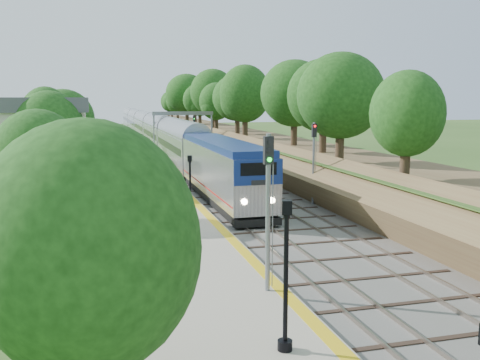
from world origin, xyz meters
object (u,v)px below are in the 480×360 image
object	(u,v)px
station_building	(37,144)
signal_platform	(268,195)
signal_gantry	(183,122)
train	(152,133)
lamppost_far	(190,192)
lamppost_mid	(286,285)
signal_farside	(314,155)

from	to	relation	value
station_building	signal_platform	world-z (taller)	station_building
signal_gantry	train	size ratio (longest dim) A/B	0.07
signal_gantry	signal_platform	size ratio (longest dim) A/B	1.36
signal_gantry	lamppost_far	distance (m)	41.55
lamppost_mid	signal_farside	world-z (taller)	signal_farside
train	lamppost_mid	distance (m)	76.09
train	signal_farside	distance (m)	54.37
signal_gantry	lamppost_far	size ratio (longest dim) A/B	2.05
station_building	signal_gantry	size ratio (longest dim) A/B	1.02
lamppost_mid	signal_platform	bearing A→B (deg)	77.86
signal_gantry	signal_farside	size ratio (longest dim) A/B	1.38
station_building	lamppost_far	world-z (taller)	station_building
signal_farside	signal_gantry	bearing A→B (deg)	95.77
lamppost_mid	signal_platform	xyz separation A→B (m)	(1.07, 4.98, 1.76)
train	lamppost_far	size ratio (longest dim) A/B	30.05
signal_gantry	signal_platform	bearing A→B (deg)	-95.69
signal_farside	signal_platform	bearing A→B (deg)	-118.15
lamppost_mid	signal_farside	distance (m)	24.27
station_building	signal_farside	xyz separation A→B (m)	(20.20, -11.89, -0.26)
signal_gantry	train	bearing A→B (deg)	98.22
signal_gantry	train	world-z (taller)	signal_gantry
train	signal_farside	size ratio (longest dim) A/B	20.22
signal_platform	signal_farside	distance (m)	19.29
signal_gantry	signal_platform	xyz separation A→B (m)	(-5.37, -53.88, -0.63)
lamppost_far	train	bearing A→B (deg)	86.35
train	lamppost_mid	world-z (taller)	lamppost_mid
signal_gantry	train	xyz separation A→B (m)	(-2.47, 17.12, -2.52)
signal_gantry	lamppost_mid	size ratio (longest dim) A/B	1.83
station_building	lamppost_far	distance (m)	19.13
lamppost_far	station_building	bearing A→B (deg)	122.71
signal_platform	signal_gantry	bearing A→B (deg)	84.31
station_building	train	distance (m)	44.41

